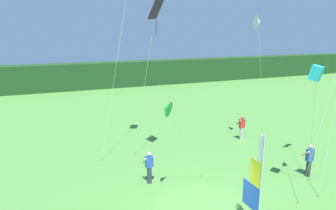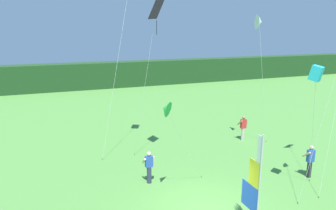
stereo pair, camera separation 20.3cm
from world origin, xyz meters
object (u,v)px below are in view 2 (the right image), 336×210
Objects in this scene: kite_white_delta_4 at (259,23)px; kite_cyan_box_5 at (316,74)px; person_far_left at (243,127)px; banner_flag at (254,184)px; person_mid_field at (310,160)px; kite_black_diamond_6 at (156,15)px; person_near_banner at (149,166)px; kite_green_delta_1 at (166,109)px.

kite_white_delta_4 reaches higher than kite_cyan_box_5.
banner_flag is at bearing -121.99° from person_far_left.
person_mid_field is 10.43m from kite_black_diamond_6.
kite_cyan_box_5 reaches higher than person_near_banner.
kite_cyan_box_5 reaches higher than person_far_left.
person_mid_field is at bearing -88.15° from kite_white_delta_4.
banner_flag is at bearing -78.57° from kite_black_diamond_6.
kite_green_delta_1 is (-7.28, -5.09, 3.13)m from person_far_left.
kite_white_delta_4 reaches higher than person_mid_field.
person_mid_field is 7.99m from kite_green_delta_1.
kite_white_delta_4 is (4.93, 6.96, 5.71)m from banner_flag.
person_far_left is (-0.04, 5.65, 0.00)m from person_mid_field.
person_near_banner is 0.20× the size of kite_white_delta_4.
kite_green_delta_1 is (-2.25, 2.97, 2.23)m from banner_flag.
kite_white_delta_4 is at bearing 54.67° from banner_flag.
person_far_left is at bearing 11.30° from kite_black_diamond_6.
kite_white_delta_4 reaches higher than person_near_banner.
kite_cyan_box_5 is (-1.61, -6.99, 4.51)m from person_far_left.
kite_black_diamond_6 is (1.11, 2.13, 6.98)m from person_near_banner.
kite_green_delta_1 is 0.55× the size of kite_white_delta_4.
banner_flag is 0.43× the size of kite_black_diamond_6.
person_far_left is 6.70m from kite_white_delta_4.
kite_cyan_box_5 is (-1.50, -5.89, -2.10)m from kite_white_delta_4.
kite_green_delta_1 is (0.23, -1.68, 3.18)m from person_near_banner.
kite_green_delta_1 reaches higher than person_far_left.
kite_black_diamond_6 is at bearing 77.06° from kite_green_delta_1.
kite_black_diamond_6 is at bearing 130.04° from kite_cyan_box_5.
kite_cyan_box_5 is at bearing 17.36° from banner_flag.
person_far_left is (7.51, 3.41, 0.05)m from person_near_banner.
kite_cyan_box_5 is at bearing -18.51° from kite_green_delta_1.
person_far_left is 8.47m from kite_cyan_box_5.
kite_cyan_box_5 is (-1.65, -1.34, 4.52)m from person_mid_field.
kite_white_delta_4 is 6.43m from kite_cyan_box_5.
person_far_left is at bearing 24.42° from person_near_banner.
person_far_left is at bearing 77.03° from kite_cyan_box_5.
kite_cyan_box_5 is at bearing -104.34° from kite_white_delta_4.
kite_black_diamond_6 is (-6.45, 4.37, 6.93)m from person_mid_field.
banner_flag is 5.35m from person_near_banner.
kite_green_delta_1 is 5.45m from kite_black_diamond_6.
person_near_banner is 7.88m from person_mid_field.
person_far_left is 9.52m from kite_black_diamond_6.
banner_flag reaches higher than person_far_left.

